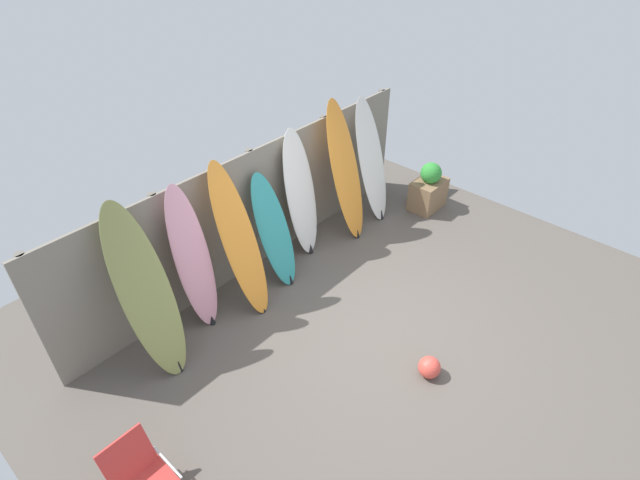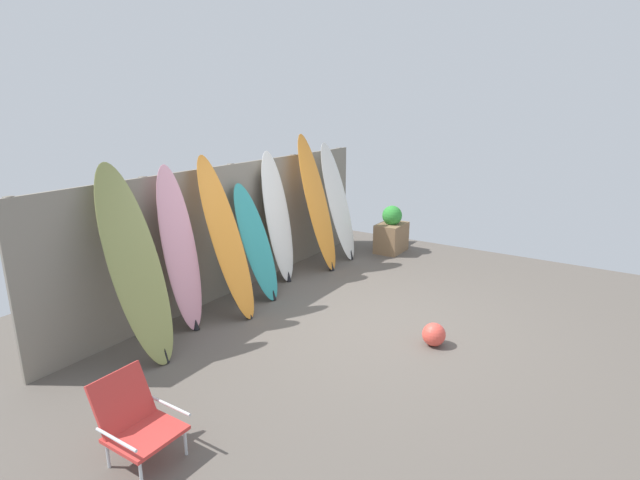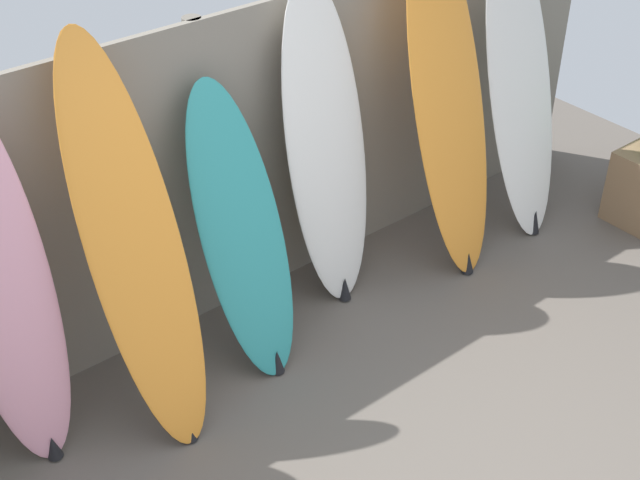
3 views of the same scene
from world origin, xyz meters
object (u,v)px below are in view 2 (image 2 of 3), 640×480
at_px(surfboard_olive_0, 135,265).
at_px(surfboard_white_6, 338,203).
at_px(surfboard_teal_3, 256,243).
at_px(beach_ball, 434,334).
at_px(surfboard_orange_5, 317,204).
at_px(surfboard_orange_2, 226,239).
at_px(beach_chair, 135,419).
at_px(planter_box, 391,232).
at_px(surfboard_white_4, 278,218).
at_px(surfboard_pink_1, 180,250).

xyz_separation_m(surfboard_olive_0, surfboard_white_6, (4.10, 0.04, -0.04)).
xyz_separation_m(surfboard_olive_0, surfboard_teal_3, (1.95, 0.04, -0.24)).
relative_size(surfboard_white_6, beach_ball, 7.57).
relative_size(surfboard_olive_0, beach_ball, 7.86).
distance_m(surfboard_orange_5, beach_ball, 3.12).
distance_m(surfboard_orange_5, surfboard_white_6, 0.68).
height_order(surfboard_orange_2, surfboard_white_6, surfboard_orange_2).
relative_size(surfboard_white_6, beach_chair, 3.04).
height_order(surfboard_teal_3, planter_box, surfboard_teal_3).
bearing_deg(beach_ball, surfboard_white_6, 49.25).
bearing_deg(surfboard_white_4, surfboard_olive_0, -175.54).
height_order(surfboard_pink_1, planter_box, surfboard_pink_1).
bearing_deg(surfboard_white_6, surfboard_orange_5, -178.31).
height_order(surfboard_olive_0, surfboard_pink_1, surfboard_olive_0).
bearing_deg(surfboard_white_4, surfboard_white_6, -6.39).
bearing_deg(planter_box, beach_ball, -147.40).
bearing_deg(beach_ball, surfboard_pink_1, 113.51).
relative_size(surfboard_white_4, beach_chair, 3.01).
relative_size(surfboard_pink_1, surfboard_orange_5, 0.91).
xyz_separation_m(surfboard_white_4, beach_ball, (-0.76, -2.73, -0.83)).
bearing_deg(beach_chair, surfboard_orange_2, 35.32).
bearing_deg(surfboard_white_4, beach_ball, -105.56).
xyz_separation_m(surfboard_pink_1, planter_box, (4.19, -0.74, -0.60)).
bearing_deg(surfboard_orange_5, planter_box, -22.57).
distance_m(surfboard_orange_2, planter_box, 3.70).
bearing_deg(planter_box, surfboard_orange_2, 171.10).
distance_m(surfboard_olive_0, surfboard_orange_5, 3.43).
xyz_separation_m(surfboard_olive_0, surfboard_pink_1, (0.72, 0.15, -0.05)).
bearing_deg(surfboard_olive_0, surfboard_orange_2, -1.23).
bearing_deg(surfboard_olive_0, planter_box, -6.88).
bearing_deg(surfboard_white_6, surfboard_orange_2, -178.52).
height_order(surfboard_olive_0, surfboard_orange_5, surfboard_orange_5).
bearing_deg(surfboard_orange_2, surfboard_orange_5, 1.41).
xyz_separation_m(surfboard_white_4, surfboard_orange_5, (0.78, -0.18, 0.10)).
bearing_deg(beach_ball, surfboard_teal_3, 88.67).
distance_m(beach_chair, beach_ball, 3.21).
bearing_deg(surfboard_pink_1, surfboard_orange_5, -2.61).
relative_size(surfboard_orange_2, surfboard_white_4, 1.03).
height_order(surfboard_pink_1, beach_ball, surfboard_pink_1).
height_order(surfboard_pink_1, surfboard_teal_3, surfboard_pink_1).
xyz_separation_m(surfboard_orange_2, beach_chair, (-2.37, -1.25, -0.66)).
relative_size(surfboard_teal_3, surfboard_white_6, 0.80).
bearing_deg(surfboard_orange_2, surfboard_pink_1, 163.33).
distance_m(surfboard_orange_2, surfboard_white_6, 2.79).
xyz_separation_m(surfboard_orange_5, surfboard_white_6, (0.67, 0.02, -0.09)).
xyz_separation_m(surfboard_white_4, surfboard_white_6, (1.45, -0.16, 0.01)).
bearing_deg(surfboard_pink_1, surfboard_white_4, 1.76).
bearing_deg(surfboard_white_6, planter_box, -38.14).
bearing_deg(planter_box, surfboard_olive_0, 173.12).
bearing_deg(surfboard_orange_2, beach_ball, -76.99).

